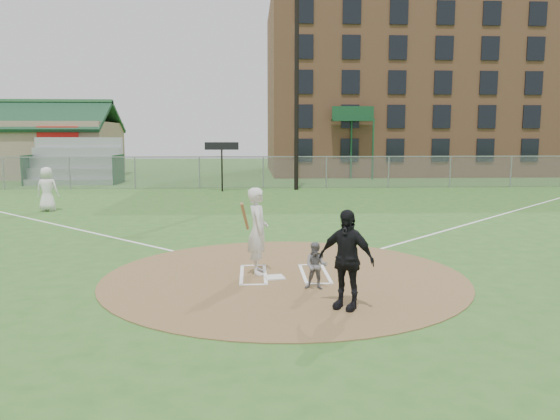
{
  "coord_description": "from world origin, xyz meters",
  "views": [
    {
      "loc": [
        -0.76,
        -12.38,
        3.23
      ],
      "look_at": [
        0.0,
        2.0,
        1.3
      ],
      "focal_mm": 35.0,
      "sensor_mm": 36.0,
      "label": 1
    }
  ],
  "objects_px": {
    "catcher": "(316,266)",
    "batter_at_plate": "(258,231)",
    "umpire": "(346,259)",
    "home_plate": "(274,277)",
    "ondeck_player": "(47,189)"
  },
  "relations": [
    {
      "from": "batter_at_plate",
      "to": "home_plate",
      "type": "bearing_deg",
      "value": -49.76
    },
    {
      "from": "umpire",
      "to": "ondeck_player",
      "type": "height_order",
      "value": "ondeck_player"
    },
    {
      "from": "home_plate",
      "to": "ondeck_player",
      "type": "relative_size",
      "value": 0.22
    },
    {
      "from": "ondeck_player",
      "to": "batter_at_plate",
      "type": "relative_size",
      "value": 0.95
    },
    {
      "from": "umpire",
      "to": "home_plate",
      "type": "bearing_deg",
      "value": 152.88
    },
    {
      "from": "home_plate",
      "to": "umpire",
      "type": "distance_m",
      "value": 2.77
    },
    {
      "from": "ondeck_player",
      "to": "batter_at_plate",
      "type": "bearing_deg",
      "value": 131.35
    },
    {
      "from": "home_plate",
      "to": "batter_at_plate",
      "type": "distance_m",
      "value": 1.16
    },
    {
      "from": "catcher",
      "to": "umpire",
      "type": "distance_m",
      "value": 1.46
    },
    {
      "from": "catcher",
      "to": "umpire",
      "type": "height_order",
      "value": "umpire"
    },
    {
      "from": "batter_at_plate",
      "to": "catcher",
      "type": "bearing_deg",
      "value": -49.12
    },
    {
      "from": "ondeck_player",
      "to": "home_plate",
      "type": "bearing_deg",
      "value": 131.44
    },
    {
      "from": "umpire",
      "to": "ondeck_player",
      "type": "xyz_separation_m",
      "value": [
        -10.69,
        14.33,
        0.0
      ]
    },
    {
      "from": "home_plate",
      "to": "umpire",
      "type": "bearing_deg",
      "value": -61.52
    },
    {
      "from": "catcher",
      "to": "batter_at_plate",
      "type": "distance_m",
      "value": 1.93
    }
  ]
}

